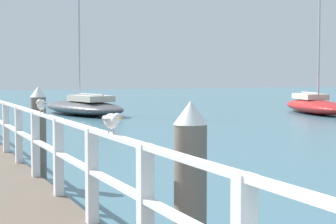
# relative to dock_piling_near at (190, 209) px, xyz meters

# --- Properties ---
(pier_railing) EXTENTS (0.12, 22.44, 1.04)m
(pier_railing) POSITION_rel_dock_piling_near_xyz_m (-0.38, 8.05, 0.17)
(pier_railing) COLOR white
(pier_railing) RESTS_ON pier_deck
(dock_piling_near) EXTENTS (0.29, 0.29, 1.86)m
(dock_piling_near) POSITION_rel_dock_piling_near_xyz_m (0.00, 0.00, 0.00)
(dock_piling_near) COLOR #6B6056
(dock_piling_near) RESTS_ON ground_plane
(dock_piling_far) EXTENTS (0.29, 0.29, 1.86)m
(dock_piling_far) POSITION_rel_dock_piling_near_xyz_m (0.00, 6.53, 0.00)
(dock_piling_far) COLOR #6B6056
(dock_piling_far) RESTS_ON ground_plane
(seagull_foreground) EXTENTS (0.18, 0.48, 0.21)m
(seagull_foreground) POSITION_rel_dock_piling_near_xyz_m (-0.38, 0.97, 0.70)
(seagull_foreground) COLOR white
(seagull_foreground) RESTS_ON pier_railing
(seagull_background) EXTENTS (0.25, 0.46, 0.21)m
(seagull_background) POSITION_rel_dock_piling_near_xyz_m (-0.38, 4.31, 0.70)
(seagull_background) COLOR white
(seagull_background) RESTS_ON pier_railing
(boat_0) EXTENTS (4.10, 7.55, 9.01)m
(boat_0) POSITION_rel_dock_piling_near_xyz_m (17.64, 21.20, -0.50)
(boat_0) COLOR red
(boat_0) RESTS_ON ground_plane
(boat_1) EXTENTS (3.92, 7.52, 8.73)m
(boat_1) POSITION_rel_dock_piling_near_xyz_m (5.93, 25.04, -0.51)
(boat_1) COLOR #4C4C51
(boat_1) RESTS_ON ground_plane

